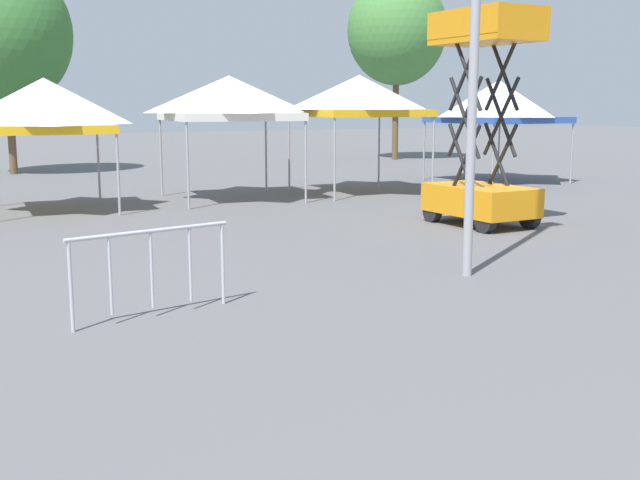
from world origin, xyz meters
TOP-DOWN VIEW (x-y plane):
  - canopy_tent_behind_right at (-0.46, 18.60)m, footprint 3.00×3.00m
  - canopy_tent_right_of_center at (4.26, 18.90)m, footprint 3.47×3.47m
  - canopy_tent_far_left at (8.18, 18.82)m, footprint 3.35×3.35m
  - canopy_tent_far_right at (13.74, 19.41)m, footprint 3.71×3.71m
  - scissor_lift at (7.33, 12.20)m, footprint 1.48×2.35m
  - tree_behind_tents_right at (16.55, 29.95)m, footprint 4.50×4.50m
  - tree_behind_tents_center at (-0.11, 29.86)m, footprint 4.71×4.71m
  - crowd_barrier_by_lift at (-0.80, 8.20)m, footprint 2.06×0.49m

SIDE VIEW (x-z plane):
  - crowd_barrier_by_lift at x=-0.80m, z-range 0.22..1.29m
  - scissor_lift at x=7.33m, z-range -0.90..3.53m
  - canopy_tent_behind_right at x=-0.46m, z-range 0.93..4.08m
  - canopy_tent_far_right at x=13.74m, z-range 0.97..4.28m
  - canopy_tent_right_of_center at x=4.26m, z-range 1.06..4.34m
  - canopy_tent_far_left at x=8.18m, z-range 1.09..4.46m
  - tree_behind_tents_center at x=-0.11m, z-range 1.22..8.85m
  - tree_behind_tents_right at x=16.55m, z-range 1.68..10.01m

